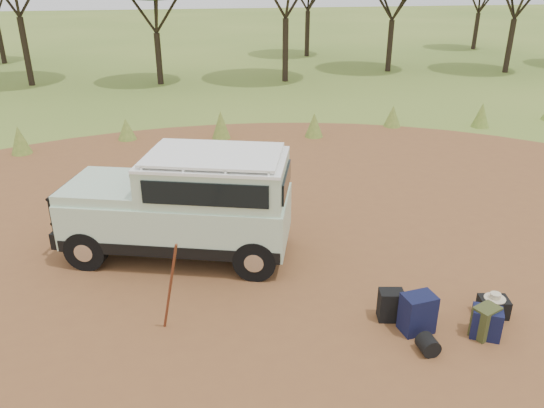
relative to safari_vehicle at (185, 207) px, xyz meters
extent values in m
plane|color=#59772A|center=(1.36, -1.27, -1.00)|extent=(140.00, 140.00, 0.00)
cylinder|color=brown|center=(1.36, -1.27, -1.00)|extent=(23.00, 23.00, 0.01)
cone|color=#59772A|center=(-4.64, 7.03, -0.58)|extent=(0.60, 0.60, 0.85)
cone|color=#59772A|center=(-1.64, 7.93, -0.65)|extent=(0.60, 0.60, 0.70)
cone|color=#59772A|center=(1.36, 7.53, -0.55)|extent=(0.60, 0.60, 0.90)
cone|color=#59772A|center=(4.36, 7.13, -0.60)|extent=(0.60, 0.60, 0.80)
cone|color=#59772A|center=(7.36, 7.83, -0.63)|extent=(0.60, 0.60, 0.75)
cone|color=#59772A|center=(10.36, 7.23, -0.58)|extent=(0.60, 0.60, 0.85)
cylinder|color=black|center=(-6.64, 17.73, 0.53)|extent=(0.28, 0.28, 3.06)
cylinder|color=black|center=(-0.64, 16.93, 0.17)|extent=(0.28, 0.28, 2.34)
cylinder|color=black|center=(5.36, 16.53, 0.46)|extent=(0.28, 0.28, 2.93)
cylinder|color=black|center=(11.36, 18.23, 0.30)|extent=(0.28, 0.28, 2.61)
cylinder|color=black|center=(17.36, 16.73, 0.35)|extent=(0.28, 0.28, 2.70)
cylinder|color=black|center=(-9.64, 24.73, 0.24)|extent=(0.28, 0.28, 2.48)
cylinder|color=black|center=(8.36, 24.23, 0.35)|extent=(0.28, 0.28, 2.70)
cylinder|color=black|center=(20.36, 25.23, 0.17)|extent=(0.28, 0.28, 2.34)
cube|color=#B8D6B6|center=(-0.14, 0.04, -0.19)|extent=(4.42, 2.82, 0.87)
cube|color=black|center=(-0.14, 0.04, -0.51)|extent=(4.35, 2.83, 0.22)
cube|color=#B8D6B6|center=(0.57, -0.18, 0.59)|extent=(2.91, 2.30, 0.68)
cube|color=white|center=(0.57, -0.18, 0.96)|extent=(2.92, 2.33, 0.05)
cube|color=white|center=(0.57, -0.18, 1.05)|extent=(2.69, 2.17, 0.05)
cube|color=#B8D6B6|center=(-1.37, 0.42, 0.34)|extent=(1.91, 1.96, 0.18)
cube|color=black|center=(-0.63, 0.19, 0.62)|extent=(0.55, 1.37, 0.48)
cube|color=black|center=(0.32, -0.96, 0.62)|extent=(2.08, 0.67, 0.41)
cube|color=black|center=(0.81, 0.61, 0.62)|extent=(2.08, 0.67, 0.41)
cube|color=black|center=(1.80, -0.56, 0.59)|extent=(0.44, 1.30, 0.38)
cube|color=black|center=(-2.15, 0.66, -0.45)|extent=(0.61, 1.62, 0.31)
cylinder|color=black|center=(-2.25, 0.70, 0.27)|extent=(0.41, 1.15, 0.06)
cylinder|color=black|center=(-2.25, 0.70, -0.21)|extent=(0.41, 1.15, 0.06)
cylinder|color=silver|center=(-2.34, 0.46, 0.09)|extent=(0.12, 0.21, 0.20)
cylinder|color=silver|center=(-2.19, 0.95, 0.09)|extent=(0.12, 0.21, 0.20)
cube|color=white|center=(-2.22, 0.69, -0.34)|extent=(0.15, 0.38, 0.11)
cylinder|color=black|center=(-0.33, 0.94, 0.52)|extent=(0.09, 0.09, 0.75)
cylinder|color=black|center=(-1.83, -0.20, -0.62)|extent=(0.81, 0.47, 0.77)
cylinder|color=black|center=(-1.40, 1.20, -0.62)|extent=(0.81, 0.47, 0.77)
cylinder|color=black|center=(1.13, -1.12, -0.62)|extent=(0.81, 0.47, 0.77)
cylinder|color=black|center=(1.56, 0.28, -0.62)|extent=(0.81, 0.47, 0.77)
cylinder|color=#5F2116|center=(-0.32, -2.40, -0.20)|extent=(0.34, 0.40, 1.60)
cube|color=black|center=(3.03, -2.68, -0.75)|extent=(0.42, 0.34, 0.51)
cube|color=#13193D|center=(3.31, -3.03, -0.69)|extent=(0.52, 0.41, 0.63)
cube|color=#3F441F|center=(4.25, -3.34, -0.75)|extent=(0.44, 0.39, 0.51)
cube|color=#13193D|center=(4.26, -3.34, -0.76)|extent=(0.52, 0.48, 0.48)
cube|color=black|center=(4.67, -2.89, -0.84)|extent=(0.50, 0.40, 0.32)
cylinder|color=black|center=(3.26, -3.54, -0.86)|extent=(0.29, 0.29, 0.28)
cylinder|color=beige|center=(4.67, -2.89, -0.68)|extent=(0.33, 0.33, 0.01)
cylinder|color=beige|center=(4.67, -2.89, -0.63)|extent=(0.16, 0.16, 0.08)
camera|label=1|loc=(-0.05, -9.12, 4.06)|focal=35.00mm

